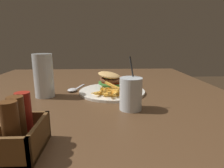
# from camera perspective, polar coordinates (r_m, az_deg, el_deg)

# --- Properties ---
(dining_table) EXTENTS (1.49, 1.24, 0.71)m
(dining_table) POSITION_cam_1_polar(r_m,az_deg,el_deg) (0.79, -7.39, -9.51)
(dining_table) COLOR #4C331E
(dining_table) RESTS_ON ground_plane
(meal_plate_near) EXTENTS (0.28, 0.28, 0.09)m
(meal_plate_near) POSITION_cam_1_polar(r_m,az_deg,el_deg) (0.83, -0.04, -0.49)
(meal_plate_near) COLOR silver
(meal_plate_near) RESTS_ON dining_table
(beer_glass) EXTENTS (0.08, 0.08, 0.17)m
(beer_glass) POSITION_cam_1_polar(r_m,az_deg,el_deg) (0.79, -20.08, 2.00)
(beer_glass) COLOR silver
(beer_glass) RESTS_ON dining_table
(juice_glass) EXTENTS (0.07, 0.07, 0.17)m
(juice_glass) POSITION_cam_1_polar(r_m,az_deg,el_deg) (0.61, 5.73, -3.43)
(juice_glass) COLOR silver
(juice_glass) RESTS_ON dining_table
(spoon) EXTENTS (0.16, 0.07, 0.01)m
(spoon) POSITION_cam_1_polar(r_m,az_deg,el_deg) (0.86, -11.76, -1.68)
(spoon) COLOR silver
(spoon) RESTS_ON dining_table
(condiment_caddy) EXTENTS (0.12, 0.08, 0.12)m
(condiment_caddy) POSITION_cam_1_polar(r_m,az_deg,el_deg) (0.43, -26.13, -12.95)
(condiment_caddy) COLOR brown
(condiment_caddy) RESTS_ON dining_table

